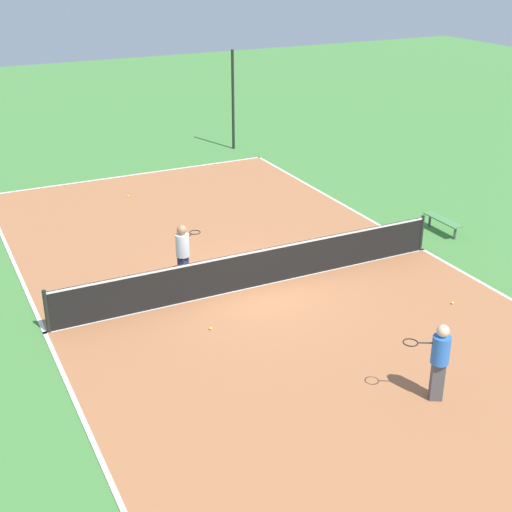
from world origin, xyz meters
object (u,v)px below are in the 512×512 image
at_px(player_near_white, 183,251).
at_px(fence_post_back_right, 233,100).
at_px(tennis_ball_midcourt, 128,196).
at_px(player_near_blue, 439,357).
at_px(bench, 443,221).
at_px(tennis_ball_left_sideline, 452,303).
at_px(tennis_net, 256,267).
at_px(tennis_ball_near_net, 210,328).

distance_m(player_near_white, fence_post_back_right, 13.70).
height_order(tennis_ball_midcourt, fence_post_back_right, fence_post_back_right).
relative_size(player_near_blue, player_near_white, 0.97).
height_order(bench, tennis_ball_left_sideline, bench).
xyz_separation_m(bench, player_near_white, (-8.65, 0.03, 0.64)).
height_order(player_near_blue, tennis_ball_midcourt, player_near_blue).
bearing_deg(fence_post_back_right, tennis_net, -112.19).
xyz_separation_m(player_near_white, fence_post_back_right, (6.87, 11.81, 1.10)).
bearing_deg(tennis_ball_near_net, fence_post_back_right, 63.35).
relative_size(player_near_blue, tennis_ball_left_sideline, 24.82).
bearing_deg(tennis_ball_midcourt, tennis_ball_near_net, -96.06).
relative_size(tennis_ball_left_sideline, fence_post_back_right, 0.02).
relative_size(player_near_white, tennis_ball_left_sideline, 25.49).
distance_m(tennis_ball_left_sideline, fence_post_back_right, 15.98).
xyz_separation_m(bench, player_near_blue, (-5.98, -6.98, 0.61)).
relative_size(player_near_blue, tennis_ball_midcourt, 24.82).
bearing_deg(bench, tennis_ball_near_net, 105.24).
distance_m(player_near_blue, fence_post_back_right, 19.32).
relative_size(bench, tennis_ball_left_sideline, 22.14).
bearing_deg(tennis_ball_left_sideline, fence_post_back_right, 85.76).
height_order(tennis_ball_left_sideline, tennis_ball_near_net, same).
relative_size(bench, tennis_ball_midcourt, 22.14).
xyz_separation_m(player_near_blue, fence_post_back_right, (4.20, 18.82, 1.13)).
xyz_separation_m(tennis_ball_left_sideline, tennis_ball_near_net, (-5.99, 1.53, 0.00)).
distance_m(player_near_blue, tennis_ball_near_net, 5.50).
bearing_deg(bench, player_near_white, 89.77).
relative_size(tennis_ball_midcourt, tennis_ball_left_sideline, 1.00).
relative_size(tennis_net, player_near_white, 6.33).
bearing_deg(tennis_ball_near_net, player_near_blue, -56.86).
height_order(tennis_net, player_near_white, player_near_white).
xyz_separation_m(tennis_net, player_near_blue, (0.97, -6.13, 0.42)).
bearing_deg(bench, tennis_net, 96.91).
distance_m(bench, tennis_ball_left_sideline, 4.95).
height_order(player_near_blue, tennis_ball_left_sideline, player_near_blue).
bearing_deg(player_near_blue, bench, -101.77).
height_order(player_near_blue, fence_post_back_right, fence_post_back_right).
height_order(player_near_blue, player_near_white, player_near_white).
bearing_deg(tennis_ball_midcourt, player_near_blue, -82.59).
bearing_deg(tennis_ball_midcourt, tennis_ball_left_sideline, -66.95).
height_order(player_near_white, fence_post_back_right, fence_post_back_right).
bearing_deg(tennis_ball_midcourt, bench, -44.02).
xyz_separation_m(player_near_white, tennis_ball_near_net, (-0.30, -2.47, -0.97)).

